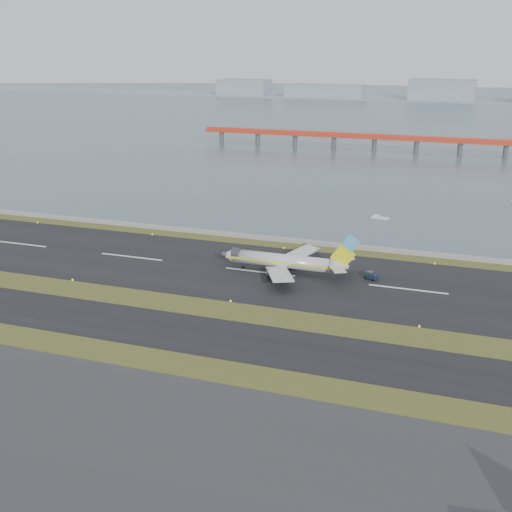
{
  "coord_description": "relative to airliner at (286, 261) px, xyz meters",
  "views": [
    {
      "loc": [
        53.08,
        -127.23,
        60.09
      ],
      "look_at": [
        1.57,
        22.0,
        7.41
      ],
      "focal_mm": 45.0,
      "sensor_mm": 36.0,
      "label": 1
    }
  ],
  "objects": [
    {
      "name": "pushback_tug",
      "position": [
        22.81,
        2.76,
        -2.4
      ],
      "size": [
        3.9,
        3.16,
        2.19
      ],
      "rotation": [
        0.0,
        0.0,
        -0.43
      ],
      "color": "#131E34",
      "rests_on": "ground"
    },
    {
      "name": "airliner",
      "position": [
        0.0,
        0.0,
        0.0
      ],
      "size": [
        38.52,
        32.89,
        12.8
      ],
      "color": "silver",
      "rests_on": "ground"
    },
    {
      "name": "far_shoreline",
      "position": [
        6.6,
        588.5,
        2.61
      ],
      "size": [
        1400.0,
        80.0,
        60.5
      ],
      "color": "#8D99A7",
      "rests_on": "ground"
    },
    {
      "name": "red_pier",
      "position": [
        12.97,
        218.5,
        3.82
      ],
      "size": [
        260.0,
        5.0,
        10.2
      ],
      "color": "red",
      "rests_on": "ground"
    },
    {
      "name": "bay_water",
      "position": [
        -7.03,
        428.5,
        -3.46
      ],
      "size": [
        1400.0,
        800.0,
        1.3
      ],
      "primitive_type": "cube",
      "color": "#4D616F",
      "rests_on": "ground"
    },
    {
      "name": "ground",
      "position": [
        -7.03,
        -31.5,
        -3.46
      ],
      "size": [
        1000.0,
        1000.0,
        0.0
      ],
      "primitive_type": "plane",
      "color": "#3B4518",
      "rests_on": "ground"
    },
    {
      "name": "runway_strip",
      "position": [
        -7.03,
        -1.5,
        -3.41
      ],
      "size": [
        1000.0,
        45.0,
        0.1
      ],
      "primitive_type": "cube",
      "color": "black",
      "rests_on": "ground"
    },
    {
      "name": "workboat_near",
      "position": [
        15.46,
        65.8,
        -2.98
      ],
      "size": [
        6.51,
        2.91,
        1.53
      ],
      "rotation": [
        0.0,
        0.0,
        -0.15
      ],
      "color": "silver",
      "rests_on": "ground"
    },
    {
      "name": "apron_strip",
      "position": [
        -7.03,
        -86.5,
        -3.41
      ],
      "size": [
        1000.0,
        50.0,
        0.1
      ],
      "primitive_type": "cube",
      "color": "#303033",
      "rests_on": "ground"
    },
    {
      "name": "taxiway_strip",
      "position": [
        -7.03,
        -43.5,
        -3.41
      ],
      "size": [
        1000.0,
        18.0,
        0.1
      ],
      "primitive_type": "cube",
      "color": "black",
      "rests_on": "ground"
    },
    {
      "name": "seawall",
      "position": [
        -7.03,
        28.5,
        -2.96
      ],
      "size": [
        1000.0,
        2.5,
        1.0
      ],
      "primitive_type": "cube",
      "color": "gray",
      "rests_on": "ground"
    }
  ]
}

